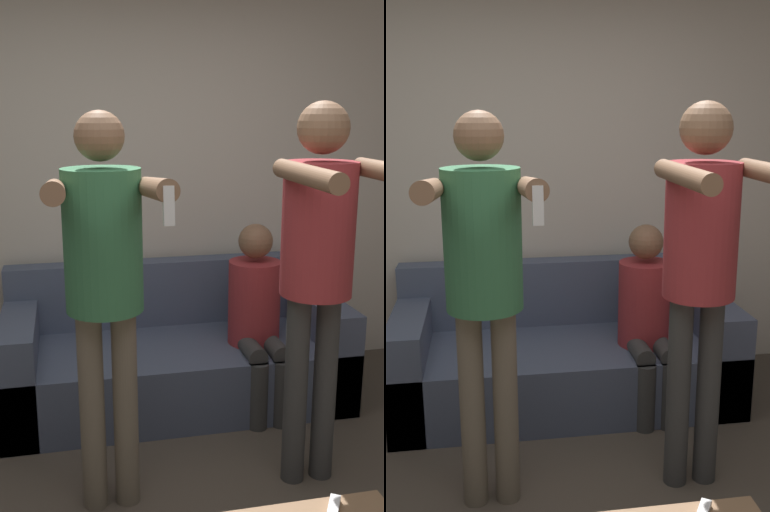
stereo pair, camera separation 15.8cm
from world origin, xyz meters
TOP-DOWN VIEW (x-y plane):
  - wall_back at (0.00, 2.11)m, footprint 6.40×0.06m
  - couch at (0.23, 1.65)m, footprint 2.02×0.88m
  - person_standing_left at (-0.25, 0.67)m, footprint 0.44×0.71m
  - person_standing_right at (0.70, 0.67)m, footprint 0.44×0.73m
  - person_seated at (0.68, 1.44)m, footprint 0.31×0.53m

SIDE VIEW (x-z plane):
  - couch at x=0.23m, z-range -0.13..0.67m
  - person_seated at x=0.68m, z-range 0.04..1.15m
  - person_standing_left at x=-0.25m, z-range 0.23..1.98m
  - person_standing_right at x=0.70m, z-range 0.24..2.03m
  - wall_back at x=0.00m, z-range 0.00..2.70m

